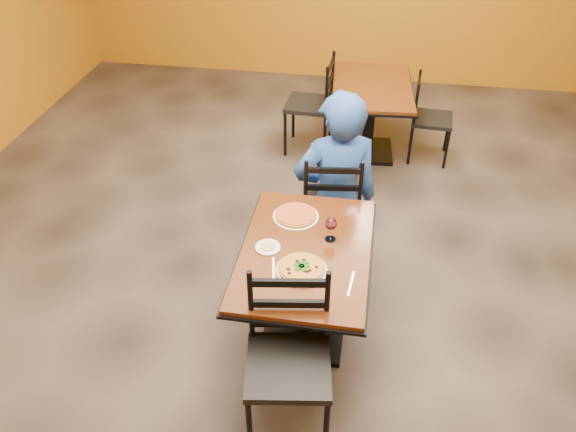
% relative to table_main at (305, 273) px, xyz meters
% --- Properties ---
extents(floor, '(7.00, 8.00, 0.01)m').
position_rel_table_main_xyz_m(floor, '(0.00, 0.50, -0.56)').
color(floor, black).
rests_on(floor, ground).
extents(table_main, '(0.83, 1.23, 0.75)m').
position_rel_table_main_xyz_m(table_main, '(0.00, 0.00, 0.00)').
color(table_main, '#59300E').
rests_on(table_main, floor).
extents(table_second, '(0.87, 1.22, 0.75)m').
position_rel_table_main_xyz_m(table_second, '(0.29, 2.58, -0.00)').
color(table_second, '#59300E').
rests_on(table_second, floor).
extents(chair_main_near, '(0.53, 0.53, 1.03)m').
position_rel_table_main_xyz_m(chair_main_near, '(0.01, -0.73, -0.04)').
color(chair_main_near, black).
rests_on(chair_main_near, floor).
extents(chair_main_far, '(0.49, 0.49, 0.97)m').
position_rel_table_main_xyz_m(chair_main_far, '(0.07, 0.92, -0.07)').
color(chair_main_far, black).
rests_on(chair_main_far, floor).
extents(chair_second_left, '(0.47, 0.47, 0.99)m').
position_rel_table_main_xyz_m(chair_second_left, '(-0.32, 2.58, -0.06)').
color(chair_second_left, black).
rests_on(chair_second_left, floor).
extents(chair_second_right, '(0.41, 0.41, 0.86)m').
position_rel_table_main_xyz_m(chair_second_right, '(0.91, 2.58, -0.13)').
color(chair_second_right, black).
rests_on(chair_second_right, floor).
extents(diner, '(0.78, 0.63, 1.40)m').
position_rel_table_main_xyz_m(diner, '(0.11, 0.95, 0.14)').
color(diner, '#1A4792').
rests_on(diner, floor).
extents(plate_main, '(0.31, 0.31, 0.01)m').
position_rel_table_main_xyz_m(plate_main, '(0.00, -0.20, 0.20)').
color(plate_main, white).
rests_on(plate_main, table_main).
extents(pizza_main, '(0.28, 0.28, 0.02)m').
position_rel_table_main_xyz_m(pizza_main, '(0.00, -0.20, 0.21)').
color(pizza_main, '#8B300A').
rests_on(pizza_main, plate_main).
extents(plate_far, '(0.31, 0.31, 0.01)m').
position_rel_table_main_xyz_m(plate_far, '(-0.11, 0.33, 0.20)').
color(plate_far, white).
rests_on(plate_far, table_main).
extents(pizza_far, '(0.28, 0.28, 0.02)m').
position_rel_table_main_xyz_m(pizza_far, '(-0.11, 0.33, 0.21)').
color(pizza_far, orange).
rests_on(pizza_far, plate_far).
extents(side_plate, '(0.16, 0.16, 0.01)m').
position_rel_table_main_xyz_m(side_plate, '(-0.24, -0.02, 0.20)').
color(side_plate, white).
rests_on(side_plate, table_main).
extents(dip, '(0.09, 0.09, 0.01)m').
position_rel_table_main_xyz_m(dip, '(-0.24, -0.02, 0.21)').
color(dip, tan).
rests_on(dip, side_plate).
extents(wine_glass, '(0.08, 0.08, 0.18)m').
position_rel_table_main_xyz_m(wine_glass, '(0.14, 0.13, 0.28)').
color(wine_glass, white).
rests_on(wine_glass, table_main).
extents(fork, '(0.05, 0.19, 0.00)m').
position_rel_table_main_xyz_m(fork, '(-0.17, -0.20, 0.20)').
color(fork, silver).
rests_on(fork, table_main).
extents(knife, '(0.03, 0.21, 0.00)m').
position_rel_table_main_xyz_m(knife, '(0.30, -0.26, 0.20)').
color(knife, silver).
rests_on(knife, table_main).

